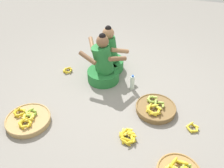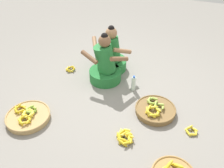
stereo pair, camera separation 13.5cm
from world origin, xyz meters
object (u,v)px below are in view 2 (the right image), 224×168
at_px(vendor_woman_front, 105,66).
at_px(water_bottle, 134,83).
at_px(loose_bananas_mid_right, 125,137).
at_px(loose_bananas_front_right, 192,131).
at_px(loose_bananas_front_left, 70,69).
at_px(banana_basket_back_center, 155,110).
at_px(vendor_woman_behind, 111,56).
at_px(banana_basket_back_right, 28,116).

distance_m(vendor_woman_front, water_bottle, 0.54).
relative_size(loose_bananas_mid_right, loose_bananas_front_right, 1.57).
height_order(loose_bananas_mid_right, loose_bananas_front_right, loose_bananas_mid_right).
bearing_deg(loose_bananas_front_left, loose_bananas_mid_right, -38.10).
distance_m(banana_basket_back_center, loose_bananas_front_right, 0.55).
bearing_deg(vendor_woman_behind, loose_bananas_front_right, -33.52).
xyz_separation_m(vendor_woman_behind, loose_bananas_mid_right, (0.73, -1.39, -0.23)).
height_order(banana_basket_back_center, loose_bananas_front_left, banana_basket_back_center).
bearing_deg(loose_bananas_front_right, water_bottle, 149.39).
relative_size(vendor_woman_front, loose_bananas_front_left, 4.44).
distance_m(banana_basket_back_right, loose_bananas_front_left, 1.23).
xyz_separation_m(loose_bananas_front_left, loose_bananas_front_right, (2.13, -0.67, -0.00)).
bearing_deg(vendor_woman_behind, banana_basket_back_right, -111.07).
distance_m(vendor_woman_behind, loose_bananas_mid_right, 1.58).
relative_size(banana_basket_back_right, banana_basket_back_center, 1.05).
height_order(vendor_woman_front, banana_basket_back_center, vendor_woman_front).
height_order(vendor_woman_behind, loose_bananas_front_right, vendor_woman_behind).
bearing_deg(water_bottle, banana_basket_back_right, -135.24).
bearing_deg(loose_bananas_front_left, water_bottle, -5.35).
bearing_deg(loose_bananas_front_left, banana_basket_back_right, -87.76).
height_order(vendor_woman_behind, water_bottle, vendor_woman_behind).
distance_m(loose_bananas_mid_right, loose_bananas_front_left, 1.74).
height_order(banana_basket_back_center, water_bottle, water_bottle).
xyz_separation_m(banana_basket_back_center, loose_bananas_mid_right, (-0.24, -0.59, -0.02)).
bearing_deg(vendor_woman_front, loose_bananas_mid_right, -56.27).
bearing_deg(vendor_woman_front, water_bottle, -9.16).
relative_size(vendor_woman_front, water_bottle, 3.24).
relative_size(vendor_woman_behind, loose_bananas_front_left, 4.29).
height_order(vendor_woman_behind, loose_bananas_front_left, vendor_woman_behind).
xyz_separation_m(vendor_woman_front, vendor_woman_behind, (-0.03, 0.34, -0.01)).
xyz_separation_m(banana_basket_back_center, loose_bananas_front_right, (0.52, -0.19, -0.03)).
relative_size(loose_bananas_front_left, water_bottle, 0.73).
height_order(loose_bananas_front_left, loose_bananas_front_right, loose_bananas_front_left).
xyz_separation_m(vendor_woman_front, banana_basket_back_center, (0.94, -0.46, -0.22)).
xyz_separation_m(vendor_woman_front, loose_bananas_front_right, (1.46, -0.65, -0.25)).
bearing_deg(banana_basket_back_center, vendor_woman_behind, 140.49).
relative_size(vendor_woman_behind, banana_basket_back_center, 1.43).
bearing_deg(water_bottle, vendor_woman_behind, 141.76).
bearing_deg(loose_bananas_mid_right, vendor_woman_behind, 117.68).
height_order(vendor_woman_front, loose_bananas_front_left, vendor_woman_front).
bearing_deg(vendor_woman_front, banana_basket_back_center, -25.98).
xyz_separation_m(banana_basket_back_right, loose_bananas_front_right, (2.09, 0.56, -0.03)).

